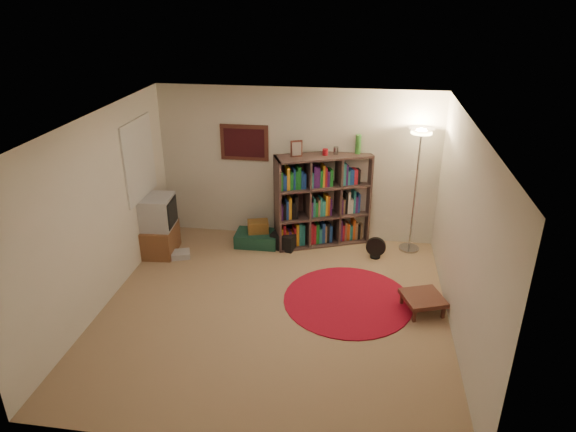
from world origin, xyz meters
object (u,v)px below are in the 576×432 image
at_px(suitcase, 257,238).
at_px(floor_fan, 376,248).
at_px(tv_stand, 160,226).
at_px(side_table, 423,299).
at_px(floor_lamp, 420,150).
at_px(bookshelf, 321,201).

bearing_deg(suitcase, floor_fan, -5.60).
distance_m(tv_stand, side_table, 4.11).
bearing_deg(suitcase, floor_lamp, 4.19).
relative_size(bookshelf, side_table, 2.85).
bearing_deg(floor_fan, bookshelf, 160.94).
xyz_separation_m(floor_fan, tv_stand, (-3.37, -0.31, 0.28)).
xyz_separation_m(floor_lamp, tv_stand, (-3.92, -0.69, -1.20)).
bearing_deg(bookshelf, side_table, -71.56).
distance_m(bookshelf, tv_stand, 2.58).
bearing_deg(side_table, floor_fan, 113.63).
bearing_deg(tv_stand, suitcase, 14.07).
relative_size(bookshelf, tv_stand, 1.90).
relative_size(floor_lamp, tv_stand, 2.10).
relative_size(tv_stand, suitcase, 1.39).
relative_size(tv_stand, side_table, 1.50).
bearing_deg(floor_lamp, floor_fan, -145.45).
height_order(bookshelf, floor_fan, bookshelf).
distance_m(tv_stand, suitcase, 1.57).
bearing_deg(suitcase, tv_stand, -162.17).
bearing_deg(side_table, floor_lamp, 91.71).
xyz_separation_m(bookshelf, side_table, (1.50, -1.78, -0.54)).
xyz_separation_m(floor_lamp, floor_fan, (-0.54, -0.37, -1.48)).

